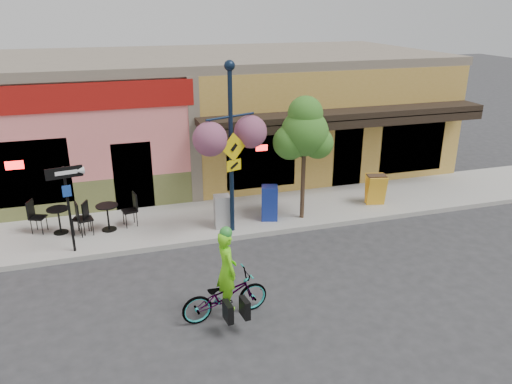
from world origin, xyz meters
TOP-DOWN VIEW (x-y plane):
  - ground at (0.00, 0.00)m, footprint 90.00×90.00m
  - sidewalk at (0.00, 2.00)m, footprint 24.00×3.00m
  - curb at (0.00, 0.55)m, footprint 24.00×0.12m
  - building at (0.00, 7.50)m, footprint 18.20×8.20m
  - bicycle at (-1.62, -2.94)m, footprint 1.96×0.88m
  - cyclist_rider at (-1.57, -2.94)m, footprint 0.49×0.68m
  - lamp_post at (-0.47, 0.90)m, footprint 1.65×1.10m
  - one_way_sign at (-4.78, 0.87)m, footprint 0.92×0.36m
  - cafe_set_left at (-5.19, 2.15)m, footprint 1.80×1.33m
  - cafe_set_right at (-3.87, 1.95)m, footprint 1.81×1.16m
  - newspaper_box_blue at (0.80, 1.32)m, footprint 0.58×0.54m
  - newspaper_box_grey at (-0.69, 1.21)m, footprint 0.48×0.44m
  - street_tree at (1.79, 1.17)m, footprint 1.58×1.58m
  - sandwich_board at (4.42, 1.31)m, footprint 0.68×0.56m

SIDE VIEW (x-z plane):
  - ground at x=0.00m, z-range 0.00..0.00m
  - sidewalk at x=0.00m, z-range 0.00..0.15m
  - curb at x=0.00m, z-range 0.00..0.15m
  - bicycle at x=-1.62m, z-range 0.00..1.00m
  - newspaper_box_grey at x=-0.69m, z-range 0.15..1.11m
  - cafe_set_left at x=-5.19m, z-range 0.15..1.12m
  - sandwich_board at x=4.42m, z-range 0.15..1.14m
  - cafe_set_right at x=-3.87m, z-range 0.15..1.15m
  - newspaper_box_blue at x=0.80m, z-range 0.15..1.21m
  - cyclist_rider at x=-1.57m, z-range 0.00..1.73m
  - one_way_sign at x=-4.78m, z-range 0.15..2.49m
  - street_tree at x=1.79m, z-range 0.15..3.90m
  - building at x=0.00m, z-range 0.00..4.50m
  - lamp_post at x=-0.47m, z-range 0.15..4.94m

